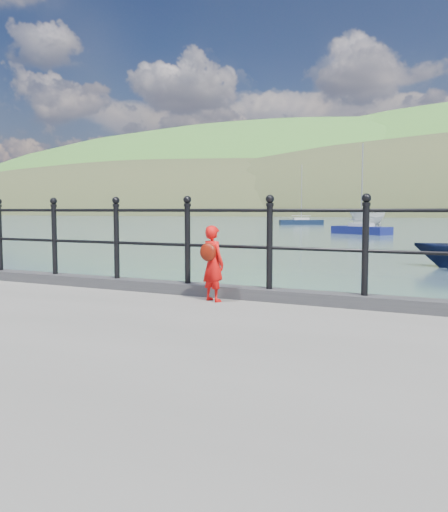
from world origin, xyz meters
The scene contains 7 objects.
ground centered at (0.00, 0.00, 0.00)m, with size 600.00×600.00×0.00m, color #2D4251.
kerb centered at (0.00, -0.15, 1.07)m, with size 60.00×0.30×0.15m, color #28282B.
railing centered at (0.00, -0.15, 1.82)m, with size 18.11×0.11×1.20m.
child centered at (-0.02, -0.52, 1.49)m, with size 0.41×0.36×0.96m.
launch_white centered at (-10.30, 59.31, 1.15)m, with size 2.23×5.93×2.29m, color beige.
sailboat_left centered at (-21.86, 69.38, 0.34)m, with size 6.44×4.64×8.87m.
sailboat_port centered at (-7.26, 41.84, 0.34)m, with size 5.75×4.24×8.16m.
Camera 1 is at (3.12, -6.54, 2.15)m, focal length 38.00 mm.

